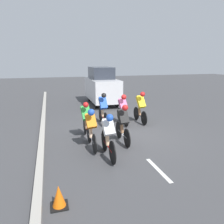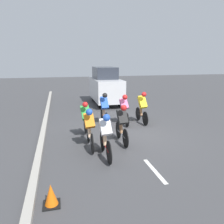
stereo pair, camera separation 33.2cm
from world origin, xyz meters
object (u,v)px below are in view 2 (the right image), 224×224
at_px(cyclist_blue, 104,108).
at_px(traffic_cone, 51,195).
at_px(cyclist_black, 122,123).
at_px(cyclist_yellow, 142,106).
at_px(cyclist_white, 106,135).
at_px(cyclist_orange, 89,127).
at_px(cyclist_green, 86,119).
at_px(cyclist_pink, 124,108).
at_px(support_car, 105,86).

bearing_deg(cyclist_blue, traffic_cone, 67.28).
bearing_deg(cyclist_black, cyclist_yellow, -126.24).
height_order(cyclist_blue, cyclist_yellow, cyclist_yellow).
bearing_deg(cyclist_white, cyclist_orange, -67.04).
bearing_deg(cyclist_black, cyclist_green, -34.87).
height_order(cyclist_blue, cyclist_pink, cyclist_blue).
bearing_deg(cyclist_green, cyclist_blue, -123.10).
height_order(cyclist_orange, traffic_cone, cyclist_orange).
bearing_deg(cyclist_green, cyclist_black, 145.13).
bearing_deg(cyclist_green, cyclist_pink, -143.82).
xyz_separation_m(cyclist_green, traffic_cone, (1.23, 3.85, -0.53)).
xyz_separation_m(cyclist_white, cyclist_pink, (-1.59, -3.31, 0.01)).
distance_m(cyclist_white, cyclist_green, 1.91).
bearing_deg(cyclist_orange, cyclist_yellow, -139.79).
height_order(cyclist_orange, cyclist_yellow, cyclist_yellow).
distance_m(cyclist_black, cyclist_green, 1.46).
bearing_deg(cyclist_orange, cyclist_white, 112.96).
bearing_deg(cyclist_black, cyclist_white, 51.21).
height_order(cyclist_pink, cyclist_yellow, cyclist_yellow).
bearing_deg(cyclist_blue, support_car, -102.62).
distance_m(cyclist_pink, cyclist_orange, 3.12).
xyz_separation_m(cyclist_pink, cyclist_orange, (1.96, 2.43, -0.01)).
bearing_deg(cyclist_orange, support_car, -106.04).
relative_size(cyclist_orange, cyclist_yellow, 1.06).
distance_m(cyclist_blue, traffic_cone, 5.96).
relative_size(cyclist_white, cyclist_green, 1.00).
relative_size(cyclist_pink, support_car, 0.41).
height_order(cyclist_white, cyclist_orange, cyclist_white).
bearing_deg(cyclist_green, cyclist_yellow, -153.50).
height_order(cyclist_pink, support_car, support_car).
xyz_separation_m(cyclist_white, cyclist_yellow, (-2.49, -3.30, 0.06)).
bearing_deg(cyclist_pink, support_car, -92.08).
xyz_separation_m(cyclist_green, cyclist_yellow, (-2.86, -1.43, 0.05)).
bearing_deg(cyclist_pink, cyclist_white, 64.31).
distance_m(cyclist_white, cyclist_pink, 3.67).
bearing_deg(cyclist_white, cyclist_pink, -115.69).
relative_size(cyclist_pink, cyclist_orange, 0.95).
relative_size(cyclist_green, traffic_cone, 3.48).
bearing_deg(support_car, traffic_cone, 71.88).
height_order(cyclist_black, cyclist_white, cyclist_black).
height_order(cyclist_green, cyclist_yellow, cyclist_yellow).
relative_size(cyclist_blue, support_car, 0.43).
bearing_deg(cyclist_yellow, support_car, -81.90).
xyz_separation_m(cyclist_yellow, support_car, (0.72, -5.04, 0.39)).
height_order(cyclist_pink, traffic_cone, cyclist_pink).
bearing_deg(cyclist_yellow, cyclist_black, 53.76).
distance_m(cyclist_blue, cyclist_pink, 0.92).
height_order(cyclist_white, traffic_cone, cyclist_white).
xyz_separation_m(cyclist_blue, traffic_cone, (2.29, 5.47, -0.58)).
bearing_deg(cyclist_yellow, cyclist_green, 26.50).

